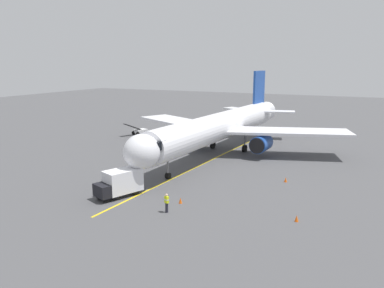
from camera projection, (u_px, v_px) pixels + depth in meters
ground_plane at (222, 154)px, 54.68m from camera, size 220.00×220.00×0.00m
apron_lead_in_line at (202, 164)px, 49.32m from camera, size 3.00×39.92×0.01m
airplane at (221, 127)px, 54.02m from camera, size 34.72×40.35×11.50m
ground_crew_marshaller at (167, 203)px, 33.26m from camera, size 0.47×0.39×1.71m
box_truck_near_nose at (119, 183)px, 37.16m from camera, size 3.50×4.99×2.62m
belt_loader_portside at (139, 131)px, 69.63m from camera, size 2.64×4.72×2.32m
safety_cone_nose_left at (116, 175)px, 43.65m from camera, size 0.32×0.32×0.55m
safety_cone_nose_right at (180, 200)px, 35.55m from camera, size 0.32×0.32×0.55m
safety_cone_wing_port at (286, 180)px, 41.88m from camera, size 0.32×0.32×0.55m
safety_cone_wing_starboard at (297, 218)px, 31.46m from camera, size 0.32×0.32×0.55m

